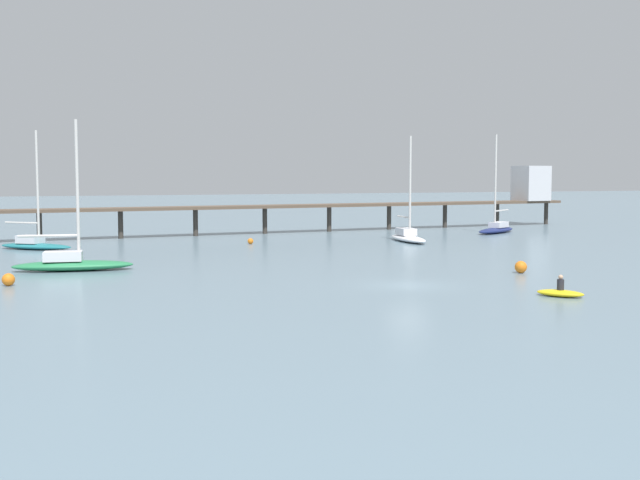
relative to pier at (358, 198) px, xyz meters
The scene contains 10 objects.
ground_plane 44.39m from the pier, 109.59° to the right, with size 400.00×400.00×0.00m, color slate.
pier is the anchor object (origin of this frame).
sailboat_white 15.47m from the pier, 95.18° to the right, with size 2.78×7.71×9.84m.
sailboat_teal 36.13m from the pier, 162.30° to the right, with size 6.59×5.99×9.95m.
sailboat_navy 15.53m from the pier, 34.82° to the right, with size 7.36×5.64×10.50m.
sailboat_green 42.59m from the pier, 139.53° to the right, with size 7.95×3.30×9.87m.
dinghy_yellow 49.13m from the pier, 100.94° to the right, with size 2.34×2.58×1.14m.
mooring_buoy_near 39.58m from the pier, 97.94° to the right, with size 0.78×0.78×0.78m, color orange.
mooring_buoy_far 20.49m from the pier, 141.95° to the right, with size 0.53×0.53×0.53m, color orange.
mooring_buoy_mid 49.57m from the pier, 136.89° to the right, with size 0.72×0.72×0.72m, color orange.
Camera 1 is at (-20.55, -40.40, 6.34)m, focal length 44.88 mm.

